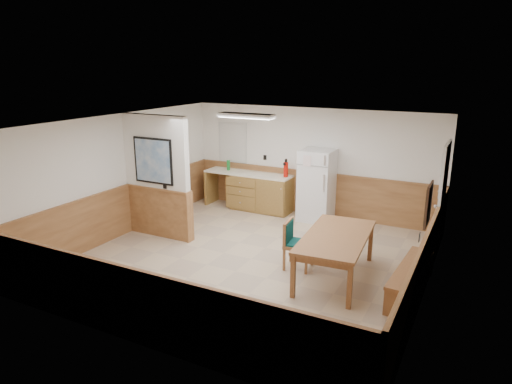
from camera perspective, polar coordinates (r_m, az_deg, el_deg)
The scene contains 20 objects.
ground at distance 8.45m, azimuth -0.58°, elevation -8.36°, with size 6.00×6.00×0.00m, color tan.
ceiling at distance 7.77m, azimuth -0.63°, elevation 8.72°, with size 6.00×6.00×0.02m, color white.
back_wall at distance 10.69m, azimuth 6.95°, elevation 3.74°, with size 6.00×0.02×2.50m, color white.
right_wall at distance 7.19m, azimuth 21.08°, elevation -3.16°, with size 0.02×6.00×2.50m, color white.
left_wall at distance 9.75m, azimuth -16.40°, elevation 2.04°, with size 0.02×6.00×2.50m, color white.
wainscot_back at distance 10.85m, azimuth 6.79°, elevation -0.16°, with size 6.00×0.04×1.00m, color #AE7845.
wainscot_right at distance 7.45m, azimuth 20.36°, elevation -8.61°, with size 0.04×6.00×1.00m, color #AE7845.
wainscot_left at distance 9.93m, azimuth -15.98°, elevation -2.18°, with size 0.04×6.00×1.00m, color #AE7845.
partition_wall at distance 9.40m, azimuth -12.25°, elevation 1.73°, with size 1.50×0.20×2.50m.
kitchen_counter at distance 11.06m, azimuth 0.37°, elevation 0.05°, with size 2.20×0.61×1.00m.
exterior_door at distance 9.06m, azimuth 22.18°, elevation -0.80°, with size 0.07×1.02×2.15m.
kitchen_window at distance 11.50m, azimuth -2.94°, elevation 6.19°, with size 0.80×0.04×1.00m.
wall_painting at distance 6.82m, azimuth 20.74°, elevation -1.48°, with size 0.04×0.50×0.60m.
fluorescent_fixture at distance 9.29m, azimuth -1.25°, elevation 9.53°, with size 1.20×0.30×0.09m.
refrigerator at distance 10.36m, azimuth 7.60°, elevation 0.84°, with size 0.72×0.72×1.62m.
dining_table at distance 7.62m, azimuth 9.97°, elevation -5.97°, with size 1.13×2.03×0.75m.
dining_bench at distance 7.50m, azimuth 18.84°, elevation -9.57°, with size 0.49×1.76×0.45m.
dining_chair at distance 7.97m, azimuth 4.74°, elevation -6.06°, with size 0.67×0.50×0.85m.
fire_extinguisher at distance 10.65m, azimuth 3.75°, elevation 2.88°, with size 0.14×0.14×0.43m.
soap_bottle at distance 11.36m, azimuth -3.47°, elevation 3.38°, with size 0.08×0.08×0.25m, color #188530.
Camera 1 is at (3.61, -6.82, 3.44)m, focal length 32.00 mm.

